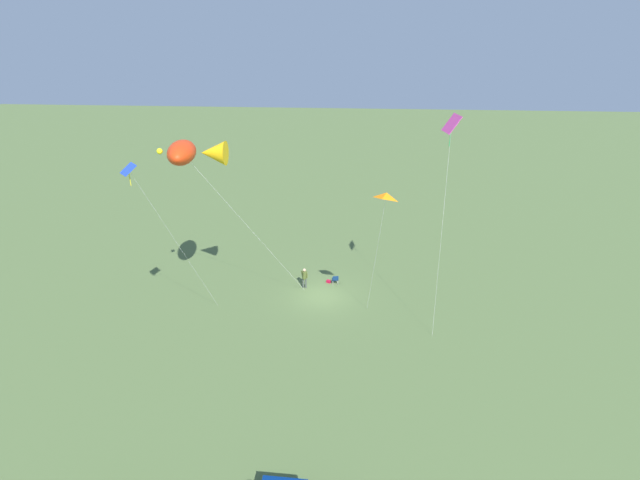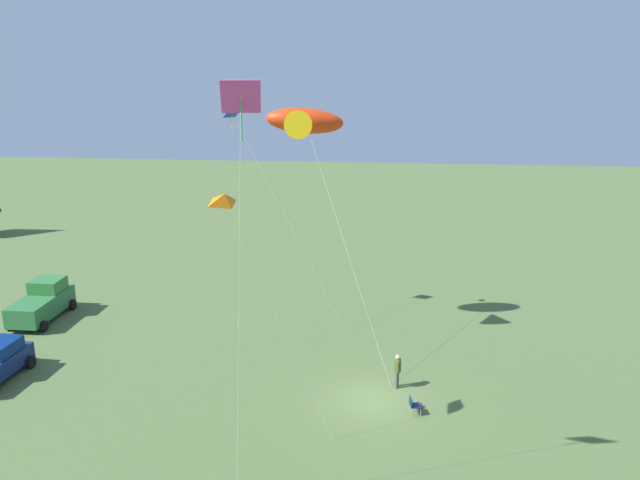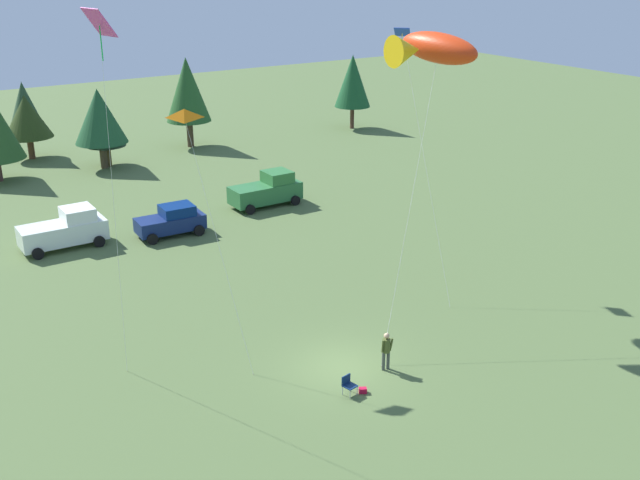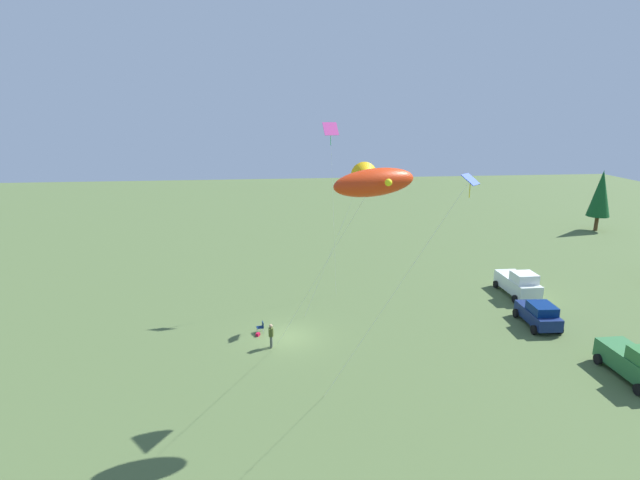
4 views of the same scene
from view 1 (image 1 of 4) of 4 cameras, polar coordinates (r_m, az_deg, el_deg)
name	(u,v)px [view 1 (image 1 of 4)]	position (r m, az deg, el deg)	size (l,w,h in m)	color
ground_plane	(322,296)	(39.17, 0.20, -6.42)	(160.00, 160.00, 0.00)	#4E6337
person_kite_flyer	(304,277)	(39.77, -1.79, -4.20)	(0.56, 0.40, 1.74)	#404740
folding_chair	(335,279)	(40.50, 1.75, -4.49)	(0.57, 0.57, 0.82)	#0E2650
backpack_on_grass	(329,281)	(40.92, 0.99, -4.76)	(0.32, 0.22, 0.22)	#B51030
kite_large_fish	(190,153)	(31.74, -14.68, 9.65)	(8.20, 7.49, 13.33)	red
kite_diamond_rainbow	(451,130)	(30.48, 14.76, 12.10)	(0.96, 1.33, 14.88)	#D9419D
kite_diamond_blue	(134,178)	(28.72, -20.49, 6.62)	(2.40, 7.53, 12.98)	blue
kite_delta_orange	(386,196)	(29.51, 7.57, 4.99)	(1.39, 4.77, 10.77)	orange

